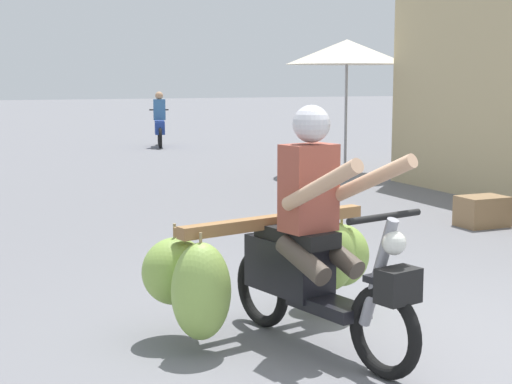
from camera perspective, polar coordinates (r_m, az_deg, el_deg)
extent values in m
plane|color=slate|center=(5.23, 12.11, -11.39)|extent=(120.00, 120.00, 0.00)
torus|color=black|center=(4.69, 9.33, -10.02)|extent=(0.20, 0.56, 0.56)
torus|color=black|center=(5.56, 0.46, -6.98)|extent=(0.20, 0.56, 0.56)
cube|color=black|center=(5.03, 5.25, -8.22)|extent=(0.36, 0.60, 0.08)
cube|color=black|center=(5.28, 2.40, -5.37)|extent=(0.41, 0.69, 0.36)
cube|color=black|center=(5.17, 2.97, -3.16)|extent=(0.38, 0.64, 0.10)
cylinder|color=gray|center=(4.64, 8.90, -5.86)|extent=(0.13, 0.29, 0.69)
cylinder|color=black|center=(4.54, 9.35, -1.79)|extent=(0.56, 0.16, 0.04)
sphere|color=silver|center=(4.51, 10.03, -3.68)|extent=(0.14, 0.14, 0.14)
cube|color=black|center=(4.54, 10.32, -6.72)|extent=(0.27, 0.21, 0.20)
cube|color=black|center=(4.61, 9.42, -6.48)|extent=(0.16, 0.30, 0.04)
cube|color=olive|center=(5.34, 1.42, -2.14)|extent=(1.49, 0.42, 0.08)
cube|color=olive|center=(5.48, 0.28, -2.17)|extent=(1.33, 0.37, 0.06)
ellipsoid|color=#85A847|center=(5.92, 6.22, -4.60)|extent=(0.44, 0.40, 0.47)
cylinder|color=#998459|center=(5.87, 6.27, -1.91)|extent=(0.02, 0.02, 0.16)
ellipsoid|color=#8CB04F|center=(4.99, -4.01, -7.24)|extent=(0.44, 0.41, 0.63)
cylinder|color=#998459|center=(4.92, -4.05, -3.50)|extent=(0.02, 0.02, 0.09)
ellipsoid|color=#7FA342|center=(6.01, 4.57, -4.27)|extent=(0.48, 0.46, 0.48)
cylinder|color=#998459|center=(5.95, 4.61, -1.64)|extent=(0.02, 0.02, 0.14)
ellipsoid|color=#86AA49|center=(5.75, 5.51, -4.65)|extent=(0.43, 0.40, 0.51)
cylinder|color=#998459|center=(5.69, 5.54, -1.93)|extent=(0.02, 0.02, 0.10)
ellipsoid|color=#85A948|center=(5.29, -5.91, -5.75)|extent=(0.54, 0.50, 0.45)
cylinder|color=#998459|center=(5.23, -5.95, -2.98)|extent=(0.02, 0.02, 0.13)
cube|color=#994738|center=(5.02, 3.86, 0.31)|extent=(0.38, 0.29, 0.56)
sphere|color=silver|center=(4.97, 4.05, 4.97)|extent=(0.24, 0.24, 0.24)
cylinder|color=tan|center=(4.89, 8.17, 0.80)|extent=(0.29, 0.71, 0.39)
cylinder|color=tan|center=(4.63, 4.71, 0.43)|extent=(0.19, 0.72, 0.39)
cylinder|color=#4C4238|center=(5.10, 5.89, -4.50)|extent=(0.22, 0.46, 0.27)
cylinder|color=#4C4238|center=(4.92, 3.45, -4.95)|extent=(0.22, 0.46, 0.27)
torus|color=black|center=(20.67, -7.06, 4.14)|extent=(0.21, 0.52, 0.52)
torus|color=black|center=(19.57, -6.99, 3.91)|extent=(0.21, 0.52, 0.52)
cube|color=navy|center=(20.00, -7.03, 4.69)|extent=(0.47, 0.93, 0.32)
cylinder|color=black|center=(20.58, -7.09, 5.96)|extent=(0.49, 0.17, 0.04)
cube|color=#386699|center=(19.96, -7.05, 5.98)|extent=(0.34, 0.27, 0.52)
sphere|color=tan|center=(19.97, -7.07, 6.98)|extent=(0.20, 0.20, 0.20)
cylinder|color=#99999E|center=(14.29, 6.56, 5.44)|extent=(0.05, 0.05, 2.08)
cone|color=beige|center=(14.28, 6.64, 10.10)|extent=(2.20, 2.20, 0.44)
cube|color=olive|center=(9.65, 16.15, -1.36)|extent=(0.56, 0.40, 0.36)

